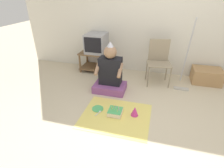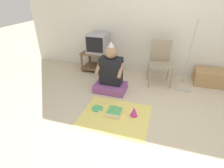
{
  "view_description": "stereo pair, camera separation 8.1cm",
  "coord_description": "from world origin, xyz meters",
  "px_view_note": "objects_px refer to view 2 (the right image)",
  "views": [
    {
      "loc": [
        -0.02,
        -1.95,
        1.73
      ],
      "look_at": [
        -0.68,
        0.48,
        0.35
      ],
      "focal_mm": 28.0,
      "sensor_mm": 36.0,
      "label": 1
    },
    {
      "loc": [
        0.06,
        -1.93,
        1.73
      ],
      "look_at": [
        -0.68,
        0.48,
        0.35
      ],
      "focal_mm": 28.0,
      "sensor_mm": 36.0,
      "label": 2
    }
  ],
  "objects_px": {
    "person_seated": "(111,74)",
    "paper_plate": "(97,108)",
    "cardboard_box_stack": "(209,77)",
    "dust_mop": "(186,69)",
    "birthday_cake": "(114,112)",
    "tv": "(98,43)",
    "party_hat_blue": "(134,112)",
    "folding_chair": "(160,59)"
  },
  "relations": [
    {
      "from": "person_seated",
      "to": "folding_chair",
      "type": "bearing_deg",
      "value": 35.35
    },
    {
      "from": "dust_mop",
      "to": "birthday_cake",
      "type": "height_order",
      "value": "dust_mop"
    },
    {
      "from": "dust_mop",
      "to": "person_seated",
      "type": "height_order",
      "value": "dust_mop"
    },
    {
      "from": "person_seated",
      "to": "birthday_cake",
      "type": "bearing_deg",
      "value": -68.43
    },
    {
      "from": "folding_chair",
      "to": "cardboard_box_stack",
      "type": "height_order",
      "value": "folding_chair"
    },
    {
      "from": "birthday_cake",
      "to": "paper_plate",
      "type": "bearing_deg",
      "value": 170.4
    },
    {
      "from": "dust_mop",
      "to": "party_hat_blue",
      "type": "height_order",
      "value": "dust_mop"
    },
    {
      "from": "folding_chair",
      "to": "birthday_cake",
      "type": "xyz_separation_m",
      "value": [
        -0.56,
        -1.3,
        -0.46
      ]
    },
    {
      "from": "paper_plate",
      "to": "person_seated",
      "type": "bearing_deg",
      "value": 87.47
    },
    {
      "from": "cardboard_box_stack",
      "to": "person_seated",
      "type": "bearing_deg",
      "value": -155.83
    },
    {
      "from": "folding_chair",
      "to": "birthday_cake",
      "type": "height_order",
      "value": "folding_chair"
    },
    {
      "from": "folding_chair",
      "to": "person_seated",
      "type": "distance_m",
      "value": 1.04
    },
    {
      "from": "person_seated",
      "to": "paper_plate",
      "type": "relative_size",
      "value": 5.11
    },
    {
      "from": "cardboard_box_stack",
      "to": "birthday_cake",
      "type": "bearing_deg",
      "value": -135.46
    },
    {
      "from": "tv",
      "to": "party_hat_blue",
      "type": "xyz_separation_m",
      "value": [
        1.13,
        -1.47,
        -0.58
      ]
    },
    {
      "from": "dust_mop",
      "to": "person_seated",
      "type": "xyz_separation_m",
      "value": [
        -1.33,
        -0.48,
        -0.07
      ]
    },
    {
      "from": "tv",
      "to": "paper_plate",
      "type": "xyz_separation_m",
      "value": [
        0.52,
        -1.47,
        -0.65
      ]
    },
    {
      "from": "person_seated",
      "to": "paper_plate",
      "type": "distance_m",
      "value": 0.73
    },
    {
      "from": "tv",
      "to": "cardboard_box_stack",
      "type": "height_order",
      "value": "tv"
    },
    {
      "from": "party_hat_blue",
      "to": "paper_plate",
      "type": "bearing_deg",
      "value": 179.87
    },
    {
      "from": "tv",
      "to": "folding_chair",
      "type": "bearing_deg",
      "value": -9.09
    },
    {
      "from": "folding_chair",
      "to": "birthday_cake",
      "type": "bearing_deg",
      "value": -113.3
    },
    {
      "from": "cardboard_box_stack",
      "to": "dust_mop",
      "type": "xyz_separation_m",
      "value": [
        -0.5,
        -0.34,
        0.25
      ]
    },
    {
      "from": "tv",
      "to": "folding_chair",
      "type": "height_order",
      "value": "same"
    },
    {
      "from": "dust_mop",
      "to": "cardboard_box_stack",
      "type": "bearing_deg",
      "value": 34.51
    },
    {
      "from": "dust_mop",
      "to": "paper_plate",
      "type": "relative_size",
      "value": 7.23
    },
    {
      "from": "tv",
      "to": "birthday_cake",
      "type": "xyz_separation_m",
      "value": [
        0.83,
        -1.52,
        -0.62
      ]
    },
    {
      "from": "party_hat_blue",
      "to": "paper_plate",
      "type": "relative_size",
      "value": 0.83
    },
    {
      "from": "birthday_cake",
      "to": "cardboard_box_stack",
      "type": "bearing_deg",
      "value": 44.54
    },
    {
      "from": "paper_plate",
      "to": "cardboard_box_stack",
      "type": "bearing_deg",
      "value": 38.42
    },
    {
      "from": "folding_chair",
      "to": "party_hat_blue",
      "type": "relative_size",
      "value": 5.71
    },
    {
      "from": "person_seated",
      "to": "party_hat_blue",
      "type": "xyz_separation_m",
      "value": [
        0.58,
        -0.66,
        -0.25
      ]
    },
    {
      "from": "person_seated",
      "to": "birthday_cake",
      "type": "height_order",
      "value": "person_seated"
    },
    {
      "from": "cardboard_box_stack",
      "to": "person_seated",
      "type": "relative_size",
      "value": 0.6
    },
    {
      "from": "dust_mop",
      "to": "paper_plate",
      "type": "bearing_deg",
      "value": -140.23
    },
    {
      "from": "tv",
      "to": "party_hat_blue",
      "type": "bearing_deg",
      "value": -52.63
    },
    {
      "from": "tv",
      "to": "cardboard_box_stack",
      "type": "relative_size",
      "value": 0.84
    },
    {
      "from": "person_seated",
      "to": "paper_plate",
      "type": "bearing_deg",
      "value": -92.53
    },
    {
      "from": "tv",
      "to": "folding_chair",
      "type": "xyz_separation_m",
      "value": [
        1.39,
        -0.22,
        -0.16
      ]
    },
    {
      "from": "cardboard_box_stack",
      "to": "paper_plate",
      "type": "bearing_deg",
      "value": -141.58
    },
    {
      "from": "birthday_cake",
      "to": "party_hat_blue",
      "type": "distance_m",
      "value": 0.3
    },
    {
      "from": "tv",
      "to": "dust_mop",
      "type": "relative_size",
      "value": 0.35
    }
  ]
}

